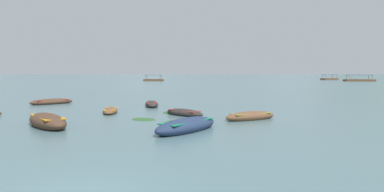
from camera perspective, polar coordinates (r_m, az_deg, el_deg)
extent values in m
plane|color=slate|center=(1506.96, 0.16, 3.99)|extent=(6000.00, 6000.00, 0.00)
cone|color=slate|center=(2233.27, -9.80, 7.40)|extent=(1113.90, 1113.90, 267.13)
cone|color=slate|center=(1889.62, 15.66, 7.49)|extent=(687.42, 687.42, 239.35)
ellipsoid|color=navy|center=(15.92, -0.68, -5.42)|extent=(3.85, 4.46, 0.82)
cube|color=#197A56|center=(15.88, -0.69, -4.55)|extent=(2.77, 3.21, 0.05)
cube|color=navy|center=(15.87, -0.69, -4.37)|extent=(0.85, 0.66, 0.04)
ellipsoid|color=#4C3323|center=(32.61, -23.77, -0.98)|extent=(3.75, 3.66, 0.62)
cube|color=#B22D28|center=(32.59, -23.77, -0.65)|extent=(2.70, 2.64, 0.05)
cube|color=#4C3323|center=(32.59, -23.78, -0.57)|extent=(0.67, 0.70, 0.04)
ellipsoid|color=#4C3323|center=(18.99, -24.45, -4.18)|extent=(4.04, 4.42, 0.88)
cube|color=orange|center=(18.96, -24.48, -3.39)|extent=(2.91, 3.18, 0.05)
cube|color=#4C3323|center=(18.95, -24.48, -3.24)|extent=(0.82, 0.71, 0.04)
ellipsoid|color=#2D2826|center=(27.90, -7.05, -1.49)|extent=(1.69, 3.63, 0.59)
cube|color=#B22D28|center=(27.88, -7.05, -1.12)|extent=(1.22, 2.61, 0.05)
cube|color=#2D2826|center=(27.88, -7.05, -1.02)|extent=(0.76, 0.21, 0.04)
ellipsoid|color=#2D2826|center=(21.72, -1.12, -3.08)|extent=(3.18, 3.18, 0.55)
cube|color=#B22D28|center=(21.70, -1.13, -2.64)|extent=(2.29, 2.29, 0.05)
cube|color=#2D2826|center=(21.70, -1.13, -2.51)|extent=(0.60, 0.60, 0.04)
ellipsoid|color=brown|center=(20.08, 10.77, -3.65)|extent=(3.77, 2.70, 0.65)
cube|color=olive|center=(20.06, 10.77, -3.11)|extent=(2.71, 1.94, 0.05)
cube|color=brown|center=(20.05, 10.78, -2.96)|extent=(0.42, 0.71, 0.04)
ellipsoid|color=brown|center=(23.94, -14.29, -2.59)|extent=(1.52, 3.33, 0.47)
cube|color=orange|center=(23.92, -14.29, -2.26)|extent=(1.09, 2.40, 0.05)
cube|color=brown|center=(23.91, -14.30, -2.14)|extent=(0.70, 0.19, 0.04)
cube|color=brown|center=(153.65, 23.84, 2.78)|extent=(8.18, 5.46, 0.90)
cylinder|color=#4C4742|center=(150.81, 23.36, 3.20)|extent=(0.10, 0.10, 1.80)
cylinder|color=#4C4742|center=(152.58, 22.76, 3.23)|extent=(0.10, 0.10, 1.80)
cylinder|color=#4C4742|center=(154.75, 24.94, 3.17)|extent=(0.10, 0.10, 1.80)
cylinder|color=#4C4742|center=(156.47, 24.33, 3.19)|extent=(0.10, 0.10, 1.80)
cube|color=#334C75|center=(153.63, 23.86, 3.53)|extent=(6.87, 4.58, 0.12)
cube|color=brown|center=(130.55, 28.25, 2.47)|extent=(10.54, 3.93, 0.90)
cylinder|color=#4C4742|center=(127.68, 26.92, 2.99)|extent=(0.10, 0.10, 1.80)
cylinder|color=#4C4742|center=(130.09, 26.44, 3.02)|extent=(0.10, 0.10, 1.80)
cylinder|color=#4C4742|center=(131.10, 30.08, 2.90)|extent=(0.10, 0.10, 1.80)
cylinder|color=#4C4742|center=(133.45, 29.56, 2.93)|extent=(0.10, 0.10, 1.80)
cube|color=#334C75|center=(130.52, 28.28, 3.36)|extent=(8.86, 3.30, 0.12)
cube|color=brown|center=(120.94, -6.71, 2.84)|extent=(7.69, 3.62, 0.90)
cylinder|color=#4C4742|center=(121.28, -5.30, 3.38)|extent=(0.10, 0.10, 1.80)
cylinder|color=#4C4742|center=(119.26, -5.52, 3.37)|extent=(0.10, 0.10, 1.80)
cylinder|color=#4C4742|center=(122.64, -7.87, 3.37)|extent=(0.10, 0.10, 1.80)
cylinder|color=#4C4742|center=(120.64, -8.13, 3.36)|extent=(0.10, 0.10, 1.80)
cube|color=#334C75|center=(120.92, -6.72, 3.80)|extent=(6.46, 3.04, 0.12)
ellipsoid|color=#2D5628|center=(23.23, -2.00, -3.02)|extent=(3.49, 3.50, 0.14)
ellipsoid|color=#2D5628|center=(18.54, -3.26, -4.84)|extent=(2.05, 2.77, 0.14)
ellipsoid|color=#2D5628|center=(19.98, -8.48, -4.23)|extent=(2.04, 1.90, 0.14)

